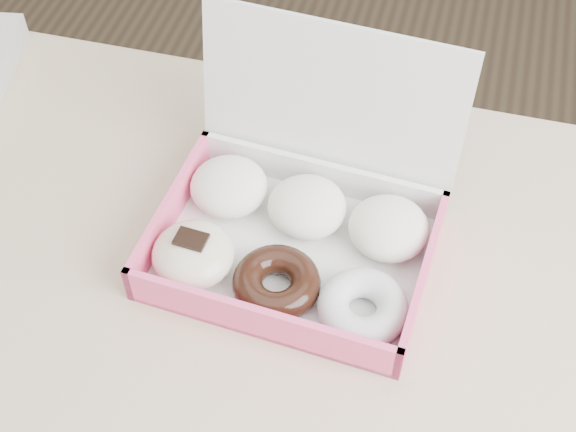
# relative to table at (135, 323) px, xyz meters

# --- Properties ---
(table) EXTENTS (1.20, 0.80, 0.75)m
(table) POSITION_rel_table_xyz_m (0.00, 0.00, 0.00)
(table) COLOR tan
(table) RESTS_ON ground
(donut_box) EXTENTS (0.33, 0.29, 0.23)m
(donut_box) POSITION_rel_table_xyz_m (0.17, 0.11, 0.11)
(donut_box) COLOR white
(donut_box) RESTS_ON table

